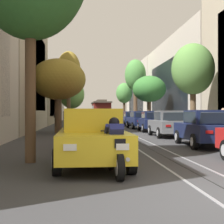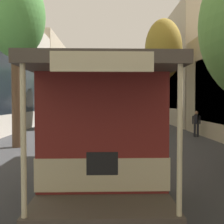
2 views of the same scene
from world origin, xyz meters
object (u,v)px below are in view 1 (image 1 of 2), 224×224
Objects in this scene: street_tree_kerb_left_fourth at (72,95)px; pedestrian_on_left_pavement at (56,117)px; parked_car_navy_fourth_right at (153,121)px; parked_car_red_mid_left at (87,123)px; street_tree_kerb_right_far at (124,93)px; cable_car_trolley at (101,111)px; parked_car_black_fourth_left at (86,121)px; parked_car_grey_mid_right at (169,124)px; motorcycle_with_rider at (115,148)px; street_tree_kerb_right_fourth at (135,76)px; street_tree_kerb_left_second at (58,80)px; parked_car_teal_fifth_left at (84,119)px; parked_car_yellow_near_left at (92,137)px; street_tree_kerb_right_mid at (149,89)px; street_tree_kerb_right_second at (193,70)px; parked_car_red_second_left at (90,128)px; parked_car_navy_sixth_right at (132,119)px; parked_car_navy_second_right at (206,128)px; pedestrian_on_right_pavement at (223,121)px; parked_car_navy_fifth_right at (140,120)px.

pedestrian_on_left_pavement is at bearing -97.79° from street_tree_kerb_left_fourth.
pedestrian_on_left_pavement is at bearing 119.55° from parked_car_navy_fourth_right.
street_tree_kerb_right_far reaches higher than parked_car_red_mid_left.
cable_car_trolley reaches higher than pedestrian_on_left_pavement.
parked_car_grey_mid_right is (4.93, -6.65, 0.00)m from parked_car_black_fourth_left.
cable_car_trolley is 4.60× the size of motorcycle_with_rider.
street_tree_kerb_right_fourth is at bearing 80.23° from motorcycle_with_rider.
parked_car_red_mid_left is at bearing -61.72° from street_tree_kerb_left_second.
parked_car_teal_fifth_left is 0.81× the size of street_tree_kerb_left_second.
motorcycle_with_rider is (-4.47, -12.09, -0.15)m from parked_car_grey_mid_right.
street_tree_kerb_left_fourth is at bearing 93.45° from parked_car_red_mid_left.
street_tree_kerb_right_mid is (6.52, 24.46, 3.04)m from parked_car_yellow_near_left.
parked_car_red_second_left is at bearing -137.26° from street_tree_kerb_right_second.
street_tree_kerb_left_second is at bearing -100.04° from cable_car_trolley.
street_tree_kerb_right_fourth is at bearing 77.13° from parked_car_red_second_left.
parked_car_navy_second_right is at bearing -90.05° from parked_car_navy_sixth_right.
parked_car_navy_sixth_right is 18.39m from pedestrian_on_right_pavement.
street_tree_kerb_left_second reaches higher than parked_car_yellow_near_left.
pedestrian_on_right_pavement is (2.48, -7.29, 0.17)m from parked_car_navy_fourth_right.
street_tree_kerb_right_second is (1.85, 7.17, 3.46)m from parked_car_navy_second_right.
pedestrian_on_left_pavement reaches higher than parked_car_navy_fifth_right.
pedestrian_on_right_pavement is (7.54, 3.18, 0.17)m from parked_car_red_second_left.
street_tree_kerb_right_second is (1.97, 1.41, 3.46)m from parked_car_grey_mid_right.
parked_car_yellow_near_left is 47.43m from street_tree_kerb_right_far.
street_tree_kerb_right_far is 38.08m from pedestrian_on_right_pavement.
motorcycle_with_rider is at bearing -88.53° from parked_car_teal_fifth_left.
parked_car_yellow_near_left is at bearing -93.48° from cable_car_trolley.
parked_car_navy_second_right is at bearing -55.54° from street_tree_kerb_left_second.
parked_car_red_second_left is 0.74× the size of street_tree_kerb_right_second.
parked_car_teal_fifth_left is at bearing 121.67° from street_tree_kerb_right_second.
street_tree_kerb_right_mid is 22.34m from street_tree_kerb_right_far.
parked_car_black_fourth_left is (0.03, 17.30, 0.00)m from parked_car_yellow_near_left.
parked_car_red_second_left is 25.75m from pedestrian_on_left_pavement.
parked_car_navy_second_right is (5.05, -12.41, 0.00)m from parked_car_black_fourth_left.
parked_car_navy_fifth_right is at bearing -72.28° from street_tree_kerb_left_fourth.
street_tree_kerb_right_fourth reaches higher than parked_car_navy_sixth_right.
parked_car_navy_sixth_right is at bearing 89.52° from parked_car_grey_mid_right.
street_tree_kerb_left_fourth reaches higher than parked_car_navy_fifth_right.
parked_car_navy_fourth_right is at bearing -75.04° from street_tree_kerb_left_fourth.
parked_car_red_second_left is at bearing -89.16° from parked_car_red_mid_left.
street_tree_kerb_left_second reaches higher than motorcycle_with_rider.
street_tree_kerb_left_second is 27.18m from street_tree_kerb_left_fourth.
street_tree_kerb_right_second reaches higher than parked_car_red_second_left.
street_tree_kerb_left_second is at bearing 146.67° from pedestrian_on_right_pavement.
street_tree_kerb_right_second is at bearing -61.69° from pedestrian_on_left_pavement.
parked_car_navy_sixth_right is 4.27m from street_tree_kerb_right_mid.
parked_car_grey_mid_right is at bearing -90.03° from parked_car_navy_fifth_right.
street_tree_kerb_left_second is 0.63× the size of street_tree_kerb_right_fourth.
pedestrian_on_right_pavement reaches higher than parked_car_red_second_left.
parked_car_black_fourth_left and parked_car_teal_fifth_left have the same top height.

